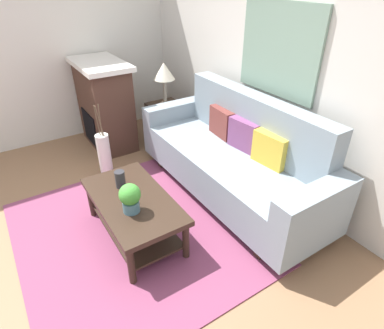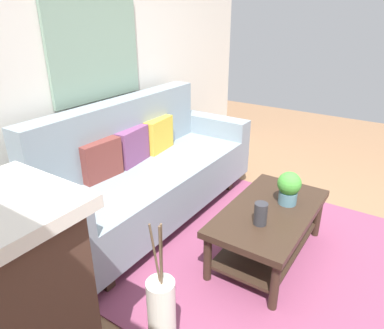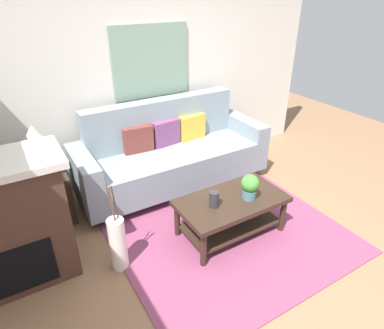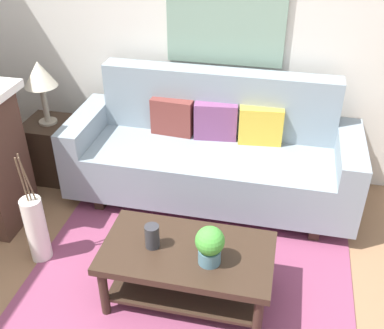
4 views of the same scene
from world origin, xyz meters
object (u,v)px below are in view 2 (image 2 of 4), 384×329
tabletop_vase (261,214)px  framed_painting (96,49)px  throw_pillow_mustard (159,135)px  potted_plant_tabletop (289,187)px  couch (144,174)px  throw_pillow_maroon (101,160)px  floor_vase (162,321)px  coffee_table (269,222)px  throw_pillow_plum (132,146)px

tabletop_vase → framed_painting: 1.94m
throw_pillow_mustard → potted_plant_tabletop: throw_pillow_mustard is taller
throw_pillow_mustard → framed_painting: bearing=138.0°
couch → throw_pillow_maroon: (-0.38, 0.12, 0.25)m
floor_vase → potted_plant_tabletop: bearing=-9.1°
potted_plant_tabletop → coffee_table: bearing=154.8°
potted_plant_tabletop → tabletop_vase: bearing=170.9°
tabletop_vase → floor_vase: (-0.93, 0.15, -0.24)m
couch → coffee_table: 1.19m
coffee_table → framed_painting: size_ratio=1.12×
floor_vase → framed_painting: 2.24m
tabletop_vase → potted_plant_tabletop: size_ratio=0.62×
couch → throw_pillow_mustard: 0.47m
floor_vase → throw_pillow_plum: bearing=46.9°
throw_pillow_maroon → tabletop_vase: bearing=-81.0°
framed_painting → coffee_table: bearing=-88.1°
throw_pillow_plum → floor_vase: bearing=-133.1°
coffee_table → framed_painting: bearing=91.9°
throw_pillow_plum → floor_vase: 1.66m
throw_pillow_plum → potted_plant_tabletop: 1.41m
framed_painting → floor_vase: bearing=-126.0°
couch → tabletop_vase: size_ratio=14.65×
throw_pillow_mustard → floor_vase: size_ratio=0.67×
tabletop_vase → potted_plant_tabletop: 0.39m
couch → tabletop_vase: bearing=-98.0°
couch → throw_pillow_plum: (0.00, 0.12, 0.25)m
tabletop_vase → couch: bearing=82.0°
coffee_table → potted_plant_tabletop: size_ratio=4.20×
throw_pillow_plum → coffee_table: throw_pillow_plum is taller
throw_pillow_maroon → throw_pillow_plum: same height
floor_vase → throw_pillow_mustard: bearing=38.5°
throw_pillow_maroon → coffee_table: (0.43, -1.31, -0.37)m
throw_pillow_maroon → throw_pillow_plum: (0.38, 0.00, 0.00)m
couch → throw_pillow_maroon: 0.47m
throw_pillow_maroon → framed_painting: (0.38, 0.34, 0.81)m
coffee_table → tabletop_vase: bearing=-176.7°
floor_vase → framed_painting: framed_painting is taller
throw_pillow_plum → throw_pillow_mustard: 0.38m
throw_pillow_plum → floor_vase: size_ratio=0.67×
framed_painting → couch: bearing=-90.0°
throw_pillow_plum → throw_pillow_mustard: same height
couch → tabletop_vase: 1.21m
coffee_table → couch: bearing=92.7°
throw_pillow_mustard → framed_painting: (-0.38, 0.34, 0.81)m
coffee_table → floor_vase: 1.16m
throw_pillow_maroon → tabletop_vase: (0.21, -1.32, -0.17)m
throw_pillow_plum → framed_painting: bearing=90.0°
throw_pillow_maroon → throw_pillow_mustard: size_ratio=1.00×
coffee_table → floor_vase: (-1.16, 0.14, -0.05)m
throw_pillow_plum → throw_pillow_mustard: (0.38, 0.00, 0.00)m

